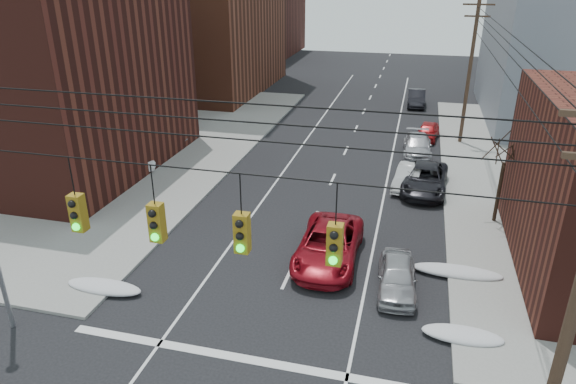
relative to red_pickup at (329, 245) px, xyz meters
The scene contains 21 objects.
sidewalk_nw 31.41m from the red_pickup, 155.27° to the left, with size 40.00×40.00×0.15m, color gray.
building_brick_near 25.53m from the red_pickup, 160.92° to the left, with size 20.00×16.00×13.00m, color #461B15.
building_brick_far 66.34m from the red_pickup, 114.59° to the left, with size 22.00×18.00×12.00m, color #461B15.
utility_pole_right 13.83m from the red_pickup, 57.28° to the right, with size 2.20×0.28×11.00m.
utility_pole_far 21.88m from the red_pickup, 70.89° to the left, with size 2.20×0.28×11.00m.
traffic_signals 12.68m from the red_pickup, 97.46° to the right, with size 17.00×0.42×2.02m.
bare_tree 10.24m from the red_pickup, 37.28° to the left, with size 2.09×2.20×4.93m.
snow_nw 10.18m from the red_pickup, 151.41° to the right, with size 3.50×1.08×0.42m, color silver.
snow_ne 7.35m from the red_pickup, 36.58° to the right, with size 3.00×1.08×0.42m, color silver.
snow_east_far 5.91m from the red_pickup, ahead, with size 4.00×1.08×0.42m, color silver.
red_pickup is the anchor object (origin of this frame).
parked_car_a 3.70m from the red_pickup, 27.42° to the right, with size 1.63×4.06×1.38m, color #9F9FA3.
parked_car_b 10.59m from the red_pickup, 71.69° to the left, with size 1.46×4.19×1.38m, color silver.
parked_car_c 10.66m from the red_pickup, 66.07° to the left, with size 2.60×5.64×1.57m, color black.
parked_car_d 16.90m from the red_pickup, 77.28° to the left, with size 2.02×4.96×1.44m, color #B6B6BB.
parked_car_e 21.08m from the red_pickup, 77.79° to the left, with size 1.56×3.87×1.32m, color #9A0E11.
parked_car_f 31.87m from the red_pickup, 84.10° to the left, with size 1.67×4.80×1.58m, color black.
lot_car_a 17.20m from the red_pickup, 153.24° to the left, with size 1.43×4.11×1.36m, color white.
lot_car_b 21.14m from the red_pickup, 139.16° to the left, with size 2.32×5.03×1.40m, color silver.
lot_car_c 21.83m from the red_pickup, 166.73° to the left, with size 2.07×5.09×1.48m, color black.
lot_car_d 22.49m from the red_pickup, 151.86° to the left, with size 1.64×4.06×1.38m, color #BABABF.
Camera 1 is at (4.87, -7.04, 12.81)m, focal length 32.00 mm.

